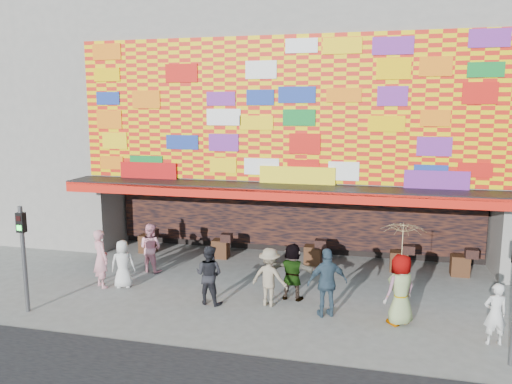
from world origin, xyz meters
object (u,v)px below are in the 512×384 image
ped_c (209,274)px  ped_b (101,258)px  ped_d (270,277)px  parasol (403,242)px  ped_e (327,283)px  ped_h (495,314)px  ped_f (293,271)px  ped_g (400,290)px  ped_a (123,264)px  ped_i (151,248)px  signal_left (23,247)px

ped_c → ped_b: bearing=2.3°
ped_d → parasol: parasol is taller
ped_e → ped_h: size_ratio=1.24×
ped_e → parasol: (1.91, -0.05, 1.26)m
ped_f → ped_g: 3.20m
ped_a → ped_c: bearing=149.6°
ped_f → ped_b: bearing=9.9°
ped_d → ped_e: ped_e is taller
ped_b → ped_i: ped_b is taller
signal_left → ped_h: signal_left is taller
ped_d → ped_g: bearing=-173.9°
ped_c → ped_e: (3.42, -0.09, 0.08)m
ped_a → ped_d: ped_d is taller
ped_g → ped_h: bearing=121.4°
ped_a → parasol: parasol is taller
ped_h → ped_d: bearing=-22.8°
ped_e → ped_i: 6.74m
ped_c → ped_e: 3.42m
ped_g → parasol: 1.27m
ped_c → parasol: parasol is taller
ped_d → ped_f: (0.56, 0.62, 0.01)m
ped_a → ped_h: (10.56, -1.38, 0.00)m
signal_left → parasol: (10.07, 1.63, 0.35)m
signal_left → parasol: 10.20m
ped_a → ped_h: ped_h is taller
signal_left → ped_f: signal_left is taller
ped_g → ped_i: ped_g is taller
ped_a → ped_i: size_ratio=0.90×
ped_i → parasol: (8.23, -2.37, 1.37)m
ped_e → ped_i: size_ratio=1.12×
ped_i → ped_f: bearing=176.7°
ped_d → ped_f: size_ratio=0.99×
signal_left → ped_a: 3.10m
ped_a → ped_g: ped_g is taller
ped_f → ped_d: bearing=54.1°
ped_g → ped_b: bearing=-45.8°
parasol → ped_f: bearing=161.3°
ped_b → parasol: bearing=-149.2°
ped_d → parasol: 3.86m
ped_e → ped_g: (1.91, -0.05, -0.01)m
ped_d → ped_i: (-4.64, 1.97, 0.00)m
ped_a → ped_b: ped_b is taller
ped_d → ped_i: size_ratio=1.00×
ped_e → ped_g: size_ratio=1.01×
ped_g → ped_a: bearing=-47.0°
ped_c → ped_d: (1.74, 0.26, -0.02)m
ped_a → ped_e: bearing=154.5°
ped_g → parasol: size_ratio=0.95×
ped_c → ped_f: 2.46m
ped_e → ped_c: bearing=-25.6°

